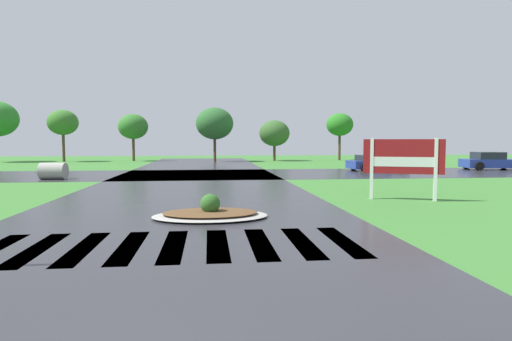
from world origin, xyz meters
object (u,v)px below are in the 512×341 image
Objects in this scene: estate_billboard at (403,159)px; drainage_pipe_stack at (53,171)px; car_blue_compact at (491,162)px; median_island at (210,213)px; car_dark_suv at (376,163)px.

drainage_pipe_stack is (-15.76, 10.28, -1.02)m from estate_billboard.
car_blue_compact is at bearing 9.14° from drainage_pipe_stack.
estate_billboard reaches higher than median_island.
median_island is 27.67m from car_blue_compact.
drainage_pipe_stack is at bearing -10.59° from estate_billboard.
median_island is at bearing -132.95° from car_blue_compact.
car_blue_compact is at bearing -110.46° from estate_billboard.
car_blue_compact is 3.02× the size of drainage_pipe_stack.
car_blue_compact is (8.95, 0.01, 0.06)m from car_dark_suv.
median_island is (-7.01, -2.85, -1.36)m from estate_billboard.
car_dark_suv reaches higher than drainage_pipe_stack.
estate_billboard is at bearing -114.03° from car_dark_suv.
estate_billboard reaches higher than car_blue_compact.
car_blue_compact is at bearing 40.41° from median_island.
median_island is at bearing -56.32° from drainage_pipe_stack.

